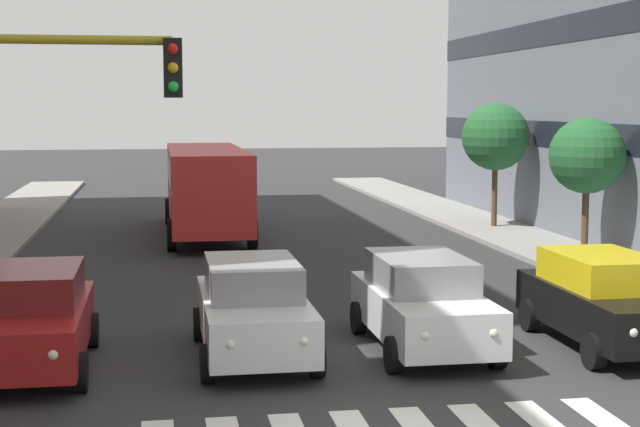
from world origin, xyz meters
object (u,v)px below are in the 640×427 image
car_1 (422,302)px  bus_behind_traffic (206,181)px  car_3 (32,318)px  street_tree_3 (496,137)px  car_2 (253,308)px  street_tree_2 (587,156)px  car_0 (605,299)px

car_1 → bus_behind_traffic: bearing=-79.5°
car_3 → street_tree_3: size_ratio=1.00×
car_2 → car_1: bearing=-179.4°
car_3 → street_tree_2: (-14.27, -9.35, 2.15)m
car_2 → street_tree_2: 14.09m
car_3 → car_1: bearing=-178.2°
car_1 → street_tree_2: (-7.37, -9.13, 2.15)m
car_0 → street_tree_3: (-3.79, -16.62, 2.47)m
street_tree_2 → street_tree_3: bearing=-88.6°
car_1 → car_2: (3.11, 0.03, 0.00)m
car_2 → street_tree_2: street_tree_2 is taller
car_0 → car_3: same height
car_1 → street_tree_2: bearing=-128.9°
car_1 → car_3: size_ratio=1.00×
street_tree_2 → car_1: bearing=51.1°
street_tree_3 → bus_behind_traffic: bearing=-2.5°
car_2 → street_tree_3: (-10.31, -16.33, 2.47)m
bus_behind_traffic → car_2: bearing=90.0°
car_1 → car_0: bearing=174.5°
car_1 → car_2: bearing=0.6°
street_tree_3 → car_1: bearing=66.2°
car_3 → street_tree_2: bearing=-146.8°
car_1 → street_tree_3: (-7.20, -16.29, 2.47)m
car_1 → street_tree_2: size_ratio=1.11×
car_0 → car_2: size_ratio=1.00×
car_3 → car_0: bearing=179.4°
car_2 → car_3: (3.79, 0.18, 0.00)m
car_0 → street_tree_3: bearing=-102.8°
car_2 → street_tree_2: bearing=-138.8°
street_tree_2 → street_tree_3: street_tree_3 is taller
car_3 → street_tree_2: street_tree_2 is taller
car_2 → car_0: bearing=177.4°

